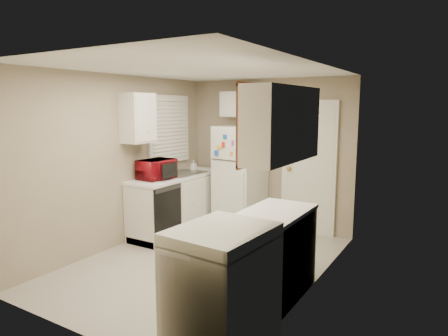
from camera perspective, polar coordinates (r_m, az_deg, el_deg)
The scene contains 19 objects.
floor at distance 5.22m, azimuth -2.91°, elevation -13.31°, with size 3.80×3.80×0.00m, color beige.
ceiling at distance 4.86m, azimuth -3.14°, elevation 13.93°, with size 3.80×3.80×0.00m, color white.
wall_left at distance 5.79m, azimuth -14.56°, elevation 0.94°, with size 3.80×3.80×0.00m, color gray.
wall_right at distance 4.28m, azimuth 12.68°, elevation -1.70°, with size 3.80×3.80×0.00m, color gray.
wall_back at distance 6.54m, azimuth 6.35°, elevation 2.04°, with size 2.80×2.80×0.00m, color gray.
wall_front at distance 3.52m, azimuth -20.69°, elevation -4.31°, with size 2.80×2.80×0.00m, color gray.
left_counter at distance 6.40m, azimuth -6.62°, elevation -4.95°, with size 0.60×1.80×0.90m, color silver.
dishwasher at distance 5.76m, azimuth -8.00°, elevation -6.13°, with size 0.03×0.58×0.72m, color black.
sink at distance 6.43m, azimuth -5.87°, elevation -1.14°, with size 0.54×0.74×0.16m, color gray.
microwave at distance 5.97m, azimuth -9.62°, elevation -0.13°, with size 0.29×0.52×0.35m, color maroon.
soap_bottle at distance 6.73m, azimuth -4.34°, elevation 0.54°, with size 0.08×0.08×0.17m, color white.
window_blinds at distance 6.50m, azimuth -7.81°, elevation 5.51°, with size 0.10×0.98×1.08m, color silver.
upper_cabinet_left at distance 5.80m, azimuth -12.19°, elevation 6.98°, with size 0.30×0.45×0.70m, color silver.
refrigerator at distance 6.47m, azimuth 2.31°, elevation -1.33°, with size 0.68×0.66×1.65m, color silver.
cabinet_over_fridge at distance 6.54m, azimuth 2.69°, elevation 9.10°, with size 0.70×0.30×0.40m, color silver.
interior_door at distance 6.27m, azimuth 11.98°, elevation -0.05°, with size 0.86×0.06×2.08m, color silver.
right_counter at distance 3.90m, azimuth 4.09°, elevation -14.10°, with size 0.60×2.00×0.90m, color silver.
stove at distance 3.40m, azimuth -0.29°, elevation -16.58°, with size 0.68×0.83×1.02m, color silver.
upper_cabinet_right at distance 3.80m, azimuth 8.42°, elevation 6.23°, with size 0.30×1.20×0.70m, color silver.
Camera 1 is at (2.72, -4.00, 1.96)m, focal length 32.00 mm.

